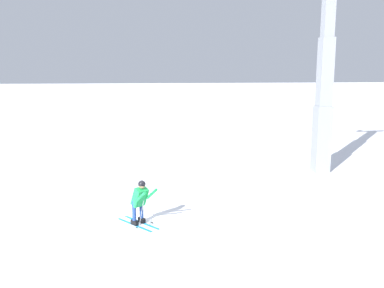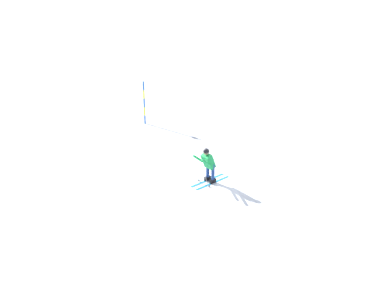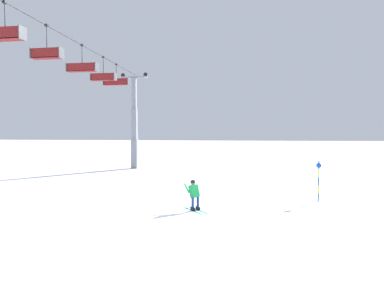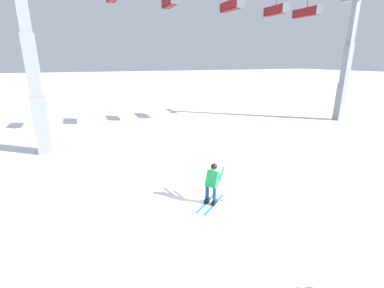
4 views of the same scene
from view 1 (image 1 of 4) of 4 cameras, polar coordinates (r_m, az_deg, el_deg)
ground_plane at (r=14.24m, az=-8.48°, el=-10.82°), size 260.00×260.00×0.00m
skier_carving_main at (r=13.95m, az=-7.01°, el=-7.41°), size 1.59×1.42×1.65m
lift_tower_near at (r=21.51m, az=17.44°, el=7.76°), size 0.74×3.00×10.33m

